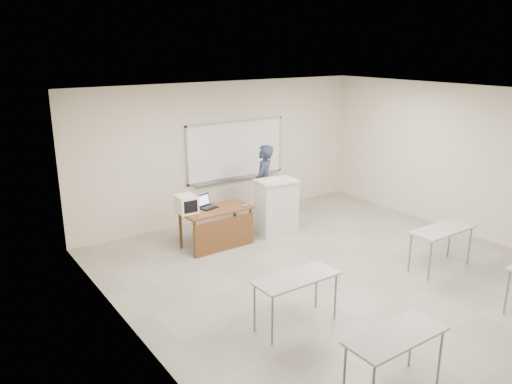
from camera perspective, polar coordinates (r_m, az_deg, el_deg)
floor at (r=8.48m, az=10.87°, el=-10.02°), size 7.00×8.00×0.01m
whiteboard at (r=11.11m, az=-2.29°, el=4.76°), size 2.48×0.10×1.31m
student_desks at (r=7.42m, az=18.66°, el=-8.85°), size 4.40×2.20×0.73m
instructor_desk at (r=9.48m, az=-4.27°, el=-3.33°), size 1.35×0.68×0.75m
podium at (r=10.20m, az=2.34°, el=-1.65°), size 0.80×0.58×1.12m
crt_monitor at (r=9.30m, az=-7.98°, el=-1.36°), size 0.35×0.40×0.33m
laptop at (r=9.56m, az=-5.64°, el=-1.44°), size 0.32×0.30×0.24m
mouse at (r=9.60m, az=-1.21°, el=-1.53°), size 0.10×0.08×0.03m
keyboard at (r=10.02m, az=1.49°, el=1.44°), size 0.50×0.26×0.03m
presenter at (r=10.74m, az=0.88°, el=0.92°), size 0.74×0.71×1.71m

